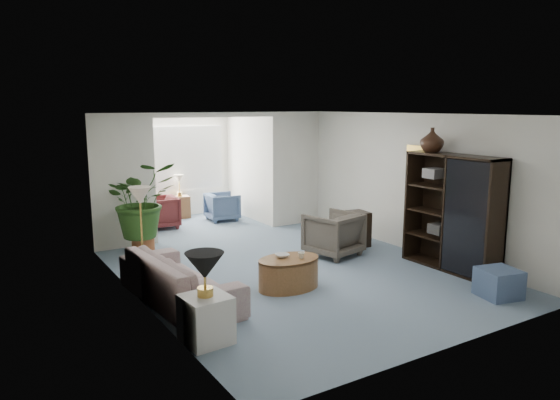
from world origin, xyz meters
TOP-DOWN VIEW (x-y plane):
  - floor at (0.00, 0.00)m, footprint 6.00×6.00m
  - sunroom_floor at (0.00, 4.10)m, footprint 2.60×2.60m
  - back_pier_left at (-1.90, 3.00)m, footprint 1.20×0.12m
  - back_pier_right at (1.90, 3.00)m, footprint 1.20×0.12m
  - back_header at (0.00, 3.00)m, footprint 2.60×0.12m
  - window_pane at (0.00, 5.18)m, footprint 2.20×0.02m
  - window_blinds at (0.00, 5.15)m, footprint 2.20×0.02m
  - framed_picture at (2.46, -0.10)m, footprint 0.04×0.50m
  - sofa at (-2.05, -0.11)m, footprint 1.05×2.28m
  - end_table at (-2.25, -1.46)m, footprint 0.54×0.54m
  - table_lamp at (-2.25, -1.46)m, footprint 0.44×0.44m
  - floor_lamp at (-2.10, 1.36)m, footprint 0.36×0.36m
  - coffee_table at (-0.50, -0.45)m, footprint 1.10×1.10m
  - coffee_bowl at (-0.55, -0.35)m, footprint 0.23×0.23m
  - coffee_cup at (-0.35, -0.55)m, footprint 0.11×0.11m
  - wingback_chair at (1.09, 0.57)m, footprint 1.00×1.02m
  - side_table_dark at (1.79, 0.87)m, footprint 0.60×0.50m
  - entertainment_cabinet at (2.23, -1.06)m, footprint 0.45×1.69m
  - cabinet_urn at (2.23, -0.56)m, footprint 0.38×0.38m
  - ottoman at (1.80, -2.29)m, footprint 0.60×0.60m
  - plant_pot at (-1.77, 2.39)m, footprint 0.40×0.40m
  - house_plant at (-1.77, 2.39)m, footprint 1.22×1.05m
  - sunroom_chair_blue at (0.66, 4.23)m, footprint 0.76×0.74m
  - sunroom_chair_maroon at (-0.84, 4.23)m, footprint 0.82×0.80m
  - sunroom_table at (-0.09, 4.98)m, footprint 0.46×0.37m
  - shelf_clutter at (2.18, -1.18)m, footprint 0.30×1.10m

SIDE VIEW (x-z plane):
  - floor at x=0.00m, z-range 0.00..0.00m
  - sunroom_floor at x=0.00m, z-range 0.00..0.00m
  - plant_pot at x=-1.77m, z-range 0.00..0.32m
  - ottoman at x=1.80m, z-range 0.00..0.40m
  - coffee_table at x=-0.50m, z-range 0.00..0.45m
  - sunroom_table at x=-0.09m, z-range 0.00..0.52m
  - end_table at x=-2.25m, z-range 0.00..0.55m
  - sunroom_chair_blue at x=0.66m, z-range 0.00..0.64m
  - sofa at x=-2.05m, z-range 0.00..0.65m
  - side_table_dark at x=1.79m, z-range 0.00..0.66m
  - sunroom_chair_maroon at x=-0.84m, z-range 0.00..0.69m
  - wingback_chair at x=1.09m, z-range 0.00..0.78m
  - coffee_bowl at x=-0.55m, z-range 0.45..0.50m
  - coffee_cup at x=-0.35m, z-range 0.45..0.54m
  - table_lamp at x=-2.25m, z-range 0.75..1.05m
  - entertainment_cabinet at x=2.23m, z-range 0.00..1.87m
  - house_plant at x=-1.77m, z-range 0.32..1.67m
  - shelf_clutter at x=2.18m, z-range 0.56..1.62m
  - back_pier_left at x=-1.90m, z-range 0.00..2.50m
  - back_pier_right at x=1.90m, z-range 0.00..2.50m
  - floor_lamp at x=-2.10m, z-range 1.11..1.39m
  - window_pane at x=0.00m, z-range 0.65..2.15m
  - window_blinds at x=0.00m, z-range 0.65..2.15m
  - framed_picture at x=2.46m, z-range 1.50..1.90m
  - cabinet_urn at x=2.23m, z-range 1.87..2.27m
  - back_header at x=0.00m, z-range 2.40..2.50m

